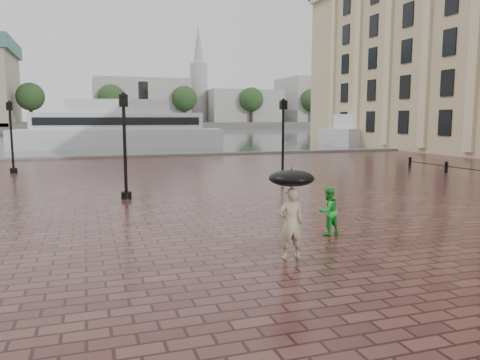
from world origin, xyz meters
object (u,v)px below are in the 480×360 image
object	(u,v)px
street_lamps	(136,139)
ferry_far	(393,127)
ferry_near	(120,129)
adult_pedestrian	(291,223)
child_pedestrian	(328,211)

from	to	relation	value
street_lamps	ferry_far	size ratio (longest dim) A/B	0.68
ferry_far	ferry_near	bearing A→B (deg)	164.96
ferry_near	ferry_far	xyz separation A→B (m)	(36.06, -0.04, -0.05)
adult_pedestrian	child_pedestrian	xyz separation A→B (m)	(2.03, 1.83, -0.18)
adult_pedestrian	ferry_far	distance (m)	56.22
ferry_near	ferry_far	world-z (taller)	ferry_near
street_lamps	adult_pedestrian	xyz separation A→B (m)	(2.14, -15.46, -1.44)
adult_pedestrian	ferry_near	bearing A→B (deg)	-83.54
child_pedestrian	ferry_far	xyz separation A→B (m)	(32.91, 42.18, 1.48)
street_lamps	ferry_far	xyz separation A→B (m)	(37.08, 28.56, -0.14)
ferry_far	street_lamps	bearing A→B (deg)	-157.38
adult_pedestrian	ferry_far	xyz separation A→B (m)	(34.94, 44.02, 1.30)
adult_pedestrian	child_pedestrian	distance (m)	2.74
street_lamps	ferry_near	world-z (taller)	ferry_near
street_lamps	child_pedestrian	xyz separation A→B (m)	(4.17, -13.62, -1.62)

